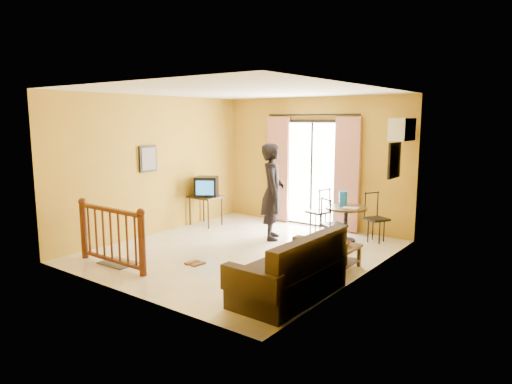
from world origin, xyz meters
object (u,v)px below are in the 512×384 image
Objects in this scene: television at (206,186)px; standing_person at (272,192)px; coffee_table at (339,255)px; dining_table at (346,214)px; sofa at (292,274)px.

television is 1.81m from standing_person.
television is 0.78× the size of coffee_table.
standing_person is (-1.91, 0.95, 0.70)m from coffee_table.
standing_person is at bearing -149.58° from dining_table.
dining_table is 1.48m from standing_person.
standing_person is at bearing 153.57° from coffee_table.
television is 0.34× the size of standing_person.
coffee_table is 2.24m from standing_person.
sofa is at bearing -174.18° from standing_person.
coffee_table is at bearing 91.12° from sofa.
coffee_table is (3.72, -1.02, -0.63)m from television.
standing_person is (-1.92, 2.31, 0.62)m from sofa.
television is at bearing 148.24° from sofa.
coffee_table is at bearing -150.27° from standing_person.
dining_table is at bearing -93.42° from standing_person.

